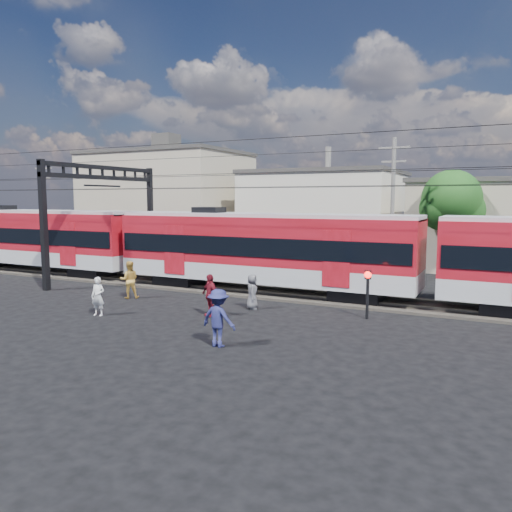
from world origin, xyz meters
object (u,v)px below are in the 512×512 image
Objects in this scene: pedestrian_c at (219,318)px; commuter_train at (265,248)px; pedestrian_a at (98,296)px; crossing_signal at (368,285)px.

commuter_train is at bearing -68.41° from pedestrian_c.
commuter_train is 9.75m from pedestrian_c.
commuter_train is 25.79× the size of pedestrian_c.
commuter_train is at bearing 51.75° from pedestrian_a.
commuter_train is 30.47× the size of pedestrian_a.
pedestrian_c is 6.99m from crossing_signal.
crossing_signal is at bearing -114.50° from pedestrian_c.
commuter_train is 8.90m from pedestrian_a.
pedestrian_a is (-4.20, -7.69, -1.58)m from commuter_train.
pedestrian_a is at bearing -156.72° from crossing_signal.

